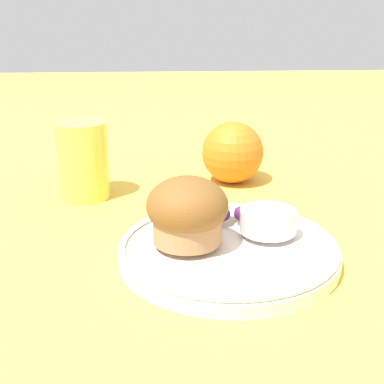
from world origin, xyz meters
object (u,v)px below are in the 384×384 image
(orange_fruit, at_px, (233,152))
(juice_glass, at_px, (83,160))
(butter_knife, at_px, (218,217))
(muffin, at_px, (187,211))

(orange_fruit, height_order, juice_glass, juice_glass)
(butter_knife, distance_m, juice_glass, 0.21)
(orange_fruit, bearing_deg, butter_knife, -102.39)
(butter_knife, height_order, juice_glass, juice_glass)
(orange_fruit, bearing_deg, juice_glass, -165.70)
(butter_knife, height_order, orange_fruit, orange_fruit)
(muffin, relative_size, juice_glass, 0.80)
(butter_knife, distance_m, orange_fruit, 0.19)
(muffin, xyz_separation_m, orange_fruit, (0.08, 0.24, -0.01))
(muffin, bearing_deg, butter_knife, 56.69)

